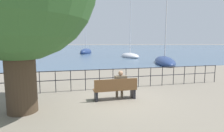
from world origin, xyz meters
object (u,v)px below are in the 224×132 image
object	(u,v)px
seated_person_left	(120,83)
sailboat_1	(30,52)
sailboat_0	(86,52)
harbor_lighthouse	(26,30)
sailboat_2	(130,55)
sailboat_3	(165,61)
park_bench	(115,89)

from	to	relation	value
seated_person_left	sailboat_1	world-z (taller)	sailboat_1
sailboat_0	harbor_lighthouse	world-z (taller)	harbor_lighthouse
sailboat_0	sailboat_2	bearing A→B (deg)	-43.46
sailboat_2	sailboat_3	bearing A→B (deg)	-85.82
park_bench	harbor_lighthouse	distance (m)	123.29
sailboat_1	sailboat_3	xyz separation A→B (m)	(19.81, -26.83, 0.02)
seated_person_left	sailboat_3	distance (m)	14.54
harbor_lighthouse	sailboat_1	bearing A→B (deg)	-78.05
sailboat_3	harbor_lighthouse	world-z (taller)	harbor_lighthouse
park_bench	sailboat_3	world-z (taller)	sailboat_3
sailboat_3	harbor_lighthouse	distance (m)	114.76
park_bench	sailboat_3	xyz separation A→B (m)	(9.17, 11.54, -0.14)
seated_person_left	sailboat_0	world-z (taller)	sailboat_0
seated_person_left	sailboat_3	bearing A→B (deg)	52.09
sailboat_1	seated_person_left	bearing A→B (deg)	-89.38
seated_person_left	sailboat_3	size ratio (longest dim) A/B	0.10
sailboat_0	sailboat_3	size ratio (longest dim) A/B	1.11
sailboat_0	harbor_lighthouse	xyz separation A→B (m)	(-30.15, 84.69, 10.73)
sailboat_2	sailboat_0	bearing A→B (deg)	115.07
sailboat_0	sailboat_2	size ratio (longest dim) A/B	1.02
seated_person_left	sailboat_2	world-z (taller)	sailboat_2
sailboat_2	sailboat_3	distance (m)	10.04
sailboat_1	sailboat_3	world-z (taller)	sailboat_1
sailboat_1	harbor_lighthouse	distance (m)	83.76
seated_person_left	sailboat_0	size ratio (longest dim) A/B	0.09
park_bench	harbor_lighthouse	bearing A→B (deg)	103.10
park_bench	seated_person_left	xyz separation A→B (m)	(0.24, 0.08, 0.23)
seated_person_left	sailboat_2	bearing A→B (deg)	68.99
park_bench	sailboat_0	world-z (taller)	sailboat_0
park_bench	seated_person_left	world-z (taller)	seated_person_left
seated_person_left	harbor_lighthouse	xyz separation A→B (m)	(-28.08, 119.55, 10.47)
sailboat_1	sailboat_2	xyz separation A→B (m)	(19.13, -16.81, 0.03)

